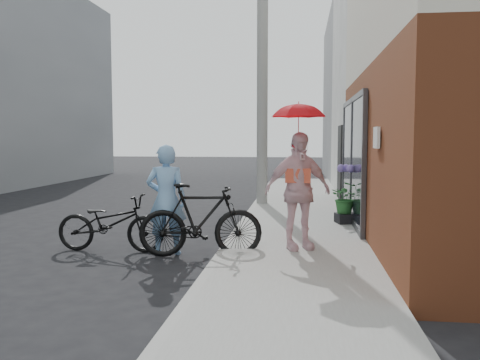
% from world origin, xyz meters
% --- Properties ---
extents(ground, '(80.00, 80.00, 0.00)m').
position_xyz_m(ground, '(0.00, 0.00, 0.00)').
color(ground, black).
rests_on(ground, ground).
extents(sidewalk, '(2.20, 24.00, 0.12)m').
position_xyz_m(sidewalk, '(2.10, 2.00, 0.06)').
color(sidewalk, gray).
rests_on(sidewalk, ground).
extents(curb, '(0.12, 24.00, 0.12)m').
position_xyz_m(curb, '(0.94, 2.00, 0.06)').
color(curb, '#9E9E99').
rests_on(curb, ground).
extents(plaster_building, '(8.00, 6.00, 7.00)m').
position_xyz_m(plaster_building, '(7.20, 9.00, 3.50)').
color(plaster_building, white).
rests_on(plaster_building, ground).
extents(east_building_far, '(8.00, 8.00, 7.00)m').
position_xyz_m(east_building_far, '(7.20, 16.00, 3.50)').
color(east_building_far, slate).
rests_on(east_building_far, ground).
extents(utility_pole, '(0.28, 0.28, 7.00)m').
position_xyz_m(utility_pole, '(1.10, 6.00, 3.50)').
color(utility_pole, '#9E9E99').
rests_on(utility_pole, ground).
extents(officer, '(0.66, 0.47, 1.71)m').
position_xyz_m(officer, '(0.04, 0.54, 0.86)').
color(officer, '#80B2E4').
rests_on(officer, ground).
extents(bike_left, '(1.75, 0.63, 0.92)m').
position_xyz_m(bike_left, '(-0.90, 0.60, 0.46)').
color(bike_left, black).
rests_on(bike_left, ground).
extents(bike_right, '(1.94, 0.82, 1.13)m').
position_xyz_m(bike_right, '(0.60, 0.42, 0.56)').
color(bike_right, black).
rests_on(bike_right, ground).
extents(kimono_woman, '(1.13, 0.81, 1.79)m').
position_xyz_m(kimono_woman, '(2.07, 0.62, 1.01)').
color(kimono_woman, silver).
rests_on(kimono_woman, sidewalk).
extents(parasol, '(0.80, 0.80, 0.70)m').
position_xyz_m(parasol, '(2.07, 0.62, 2.26)').
color(parasol, red).
rests_on(parasol, kimono_woman).
extents(planter, '(0.44, 0.44, 0.19)m').
position_xyz_m(planter, '(3.00, 3.10, 0.22)').
color(planter, black).
rests_on(planter, sidewalk).
extents(potted_plant, '(0.58, 0.50, 0.64)m').
position_xyz_m(potted_plant, '(3.00, 3.10, 0.63)').
color(potted_plant, '#266129').
rests_on(potted_plant, planter).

